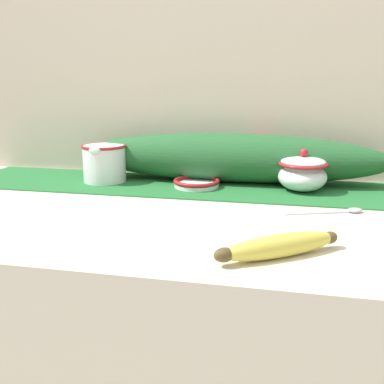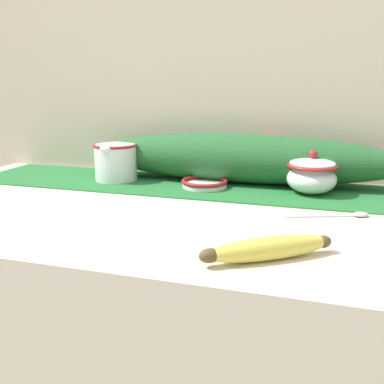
% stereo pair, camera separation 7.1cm
% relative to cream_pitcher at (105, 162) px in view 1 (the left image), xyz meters
% --- Properties ---
extents(back_wall, '(2.35, 0.04, 2.40)m').
position_rel_cream_pitcher_xyz_m(back_wall, '(0.33, 0.16, 0.24)').
color(back_wall, beige).
rests_on(back_wall, ground_plane).
extents(table_runner, '(1.43, 0.27, 0.00)m').
position_rel_cream_pitcher_xyz_m(table_runner, '(0.33, -0.00, -0.06)').
color(table_runner, '#236B33').
rests_on(table_runner, countertop).
extents(cream_pitcher, '(0.12, 0.14, 0.10)m').
position_rel_cream_pitcher_xyz_m(cream_pitcher, '(0.00, 0.00, 0.00)').
color(cream_pitcher, white).
rests_on(cream_pitcher, countertop).
extents(sugar_bowl, '(0.12, 0.12, 0.11)m').
position_rel_cream_pitcher_xyz_m(sugar_bowl, '(0.52, -0.00, -0.01)').
color(sugar_bowl, white).
rests_on(sugar_bowl, countertop).
extents(small_dish, '(0.12, 0.12, 0.02)m').
position_rel_cream_pitcher_xyz_m(small_dish, '(0.26, -0.01, -0.04)').
color(small_dish, white).
rests_on(small_dish, countertop).
extents(banana, '(0.20, 0.15, 0.04)m').
position_rel_cream_pitcher_xyz_m(banana, '(0.47, -0.43, -0.04)').
color(banana, '#DBCC4C').
rests_on(banana, countertop).
extents(spoon, '(0.16, 0.07, 0.01)m').
position_rel_cream_pitcher_xyz_m(spoon, '(0.61, -0.16, -0.05)').
color(spoon, '#B7B7BC').
rests_on(spoon, countertop).
extents(poinsettia_garland, '(0.84, 0.14, 0.13)m').
position_rel_cream_pitcher_xyz_m(poinsettia_garland, '(0.33, 0.07, 0.01)').
color(poinsettia_garland, '#235B2D').
rests_on(poinsettia_garland, countertop).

